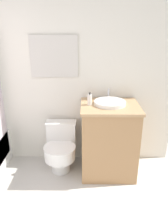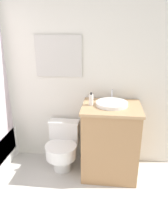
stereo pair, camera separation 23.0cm
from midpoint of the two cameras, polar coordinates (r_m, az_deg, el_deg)
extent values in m
cube|color=silver|center=(2.72, -12.73, 11.71)|extent=(3.20, 0.05, 2.50)
cube|color=beige|center=(2.64, -10.42, 14.02)|extent=(0.56, 0.02, 0.48)
cube|color=silver|center=(2.64, -10.44, 14.01)|extent=(0.53, 0.01, 0.45)
cylinder|color=white|center=(2.80, -8.49, -13.19)|extent=(0.22, 0.22, 0.20)
cylinder|color=white|center=(2.67, -8.84, -10.71)|extent=(0.37, 0.37, 0.14)
cylinder|color=white|center=(2.63, -8.93, -9.23)|extent=(0.38, 0.38, 0.02)
cube|color=white|center=(2.80, -8.28, -5.97)|extent=(0.36, 0.15, 0.32)
cube|color=white|center=(2.73, -8.47, -2.76)|extent=(0.38, 0.16, 0.02)
cube|color=#AD7F51|center=(2.61, 3.91, -7.54)|extent=(0.62, 0.54, 0.84)
cube|color=tan|center=(2.44, 4.16, 1.44)|extent=(0.65, 0.57, 0.03)
cylinder|color=white|center=(2.44, 4.16, 2.37)|extent=(0.35, 0.35, 0.04)
cylinder|color=silver|center=(2.62, 3.93, 4.72)|extent=(0.02, 0.02, 0.13)
cylinder|color=silver|center=(2.42, -1.25, 3.19)|extent=(0.05, 0.05, 0.12)
cylinder|color=black|center=(2.39, -1.26, 4.84)|extent=(0.02, 0.02, 0.02)
camera|label=1|loc=(0.11, -92.86, -1.11)|focal=35.00mm
camera|label=2|loc=(0.11, 87.14, 1.11)|focal=35.00mm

